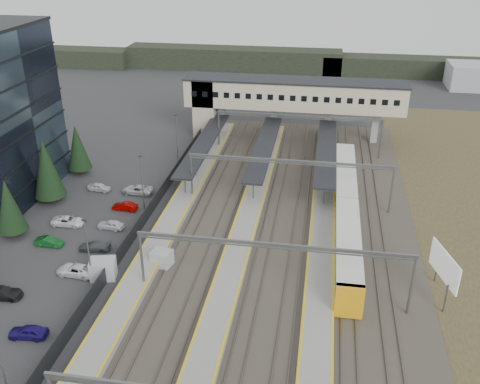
% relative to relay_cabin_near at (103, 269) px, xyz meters
% --- Properties ---
extents(ground, '(220.00, 220.00, 0.00)m').
position_rel_relay_cabin_near_xyz_m(ground, '(7.16, 6.83, -1.17)').
color(ground, '#2B2B2D').
rests_on(ground, ground).
extents(car_park, '(10.66, 44.77, 1.29)m').
position_rel_relay_cabin_near_xyz_m(car_park, '(-6.19, -0.04, -0.55)').
color(car_park, '#9F9EA3').
rests_on(car_park, ground).
extents(lampposts, '(0.50, 53.25, 8.07)m').
position_rel_relay_cabin_near_xyz_m(lampposts, '(-0.84, 8.08, 3.17)').
color(lampposts, slate).
rests_on(lampposts, ground).
extents(fence, '(0.08, 90.00, 2.00)m').
position_rel_relay_cabin_near_xyz_m(fence, '(0.66, 11.83, -0.17)').
color(fence, '#26282B').
rests_on(fence, ground).
extents(relay_cabin_near, '(3.20, 2.65, 2.34)m').
position_rel_relay_cabin_near_xyz_m(relay_cabin_near, '(0.00, 0.00, 0.00)').
color(relay_cabin_near, '#A1A5A7').
rests_on(relay_cabin_near, ground).
extents(relay_cabin_far, '(2.62, 2.35, 2.05)m').
position_rel_relay_cabin_near_xyz_m(relay_cabin_far, '(5.88, 3.28, -0.14)').
color(relay_cabin_far, '#A1A5A7').
rests_on(relay_cabin_far, ground).
extents(rail_corridor, '(34.00, 90.00, 0.92)m').
position_rel_relay_cabin_near_xyz_m(rail_corridor, '(16.50, 11.83, -0.88)').
color(rail_corridor, '#3B362F').
rests_on(rail_corridor, ground).
extents(canopies, '(23.10, 30.00, 3.28)m').
position_rel_relay_cabin_near_xyz_m(canopies, '(14.16, 33.83, 2.75)').
color(canopies, black).
rests_on(canopies, ground).
extents(footbridge, '(40.40, 6.40, 11.20)m').
position_rel_relay_cabin_near_xyz_m(footbridge, '(14.86, 48.83, 6.76)').
color(footbridge, '#C1B19B').
rests_on(footbridge, ground).
extents(gantries, '(28.40, 62.28, 7.17)m').
position_rel_relay_cabin_near_xyz_m(gantries, '(19.16, 9.83, 4.83)').
color(gantries, slate).
rests_on(gantries, ground).
extents(train, '(2.88, 40.01, 3.62)m').
position_rel_relay_cabin_near_xyz_m(train, '(27.16, 16.69, 0.89)').
color(train, silver).
rests_on(train, ground).
extents(billboard, '(1.82, 6.22, 5.52)m').
position_rel_relay_cabin_near_xyz_m(billboard, '(36.91, 2.54, 2.57)').
color(billboard, slate).
rests_on(billboard, ground).
extents(treeline_far, '(170.00, 19.00, 7.00)m').
position_rel_relay_cabin_near_xyz_m(treeline_far, '(30.97, 99.11, 1.78)').
color(treeline_far, black).
rests_on(treeline_far, ground).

